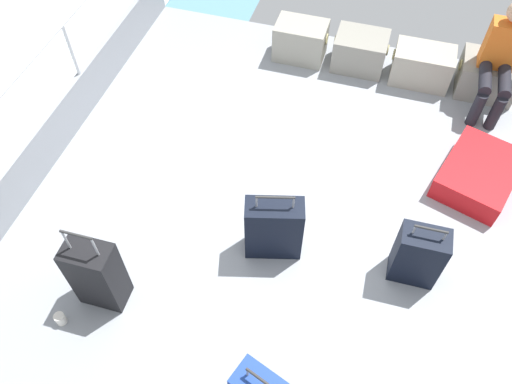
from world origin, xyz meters
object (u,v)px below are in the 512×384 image
Objects in this scene: cargo_crate_2 at (422,66)px; suitcase_0 at (418,255)px; cargo_crate_0 at (300,41)px; cargo_crate_1 at (360,51)px; suitcase_2 at (97,274)px; cargo_crate_3 at (487,76)px; paper_cup at (60,319)px; passenger_seated at (501,57)px; suitcase_4 at (274,228)px; suitcase_1 at (478,174)px.

cargo_crate_2 is 2.42m from suitcase_0.
cargo_crate_0 is 1.00× the size of cargo_crate_1.
suitcase_2 is at bearing -112.88° from cargo_crate_1.
cargo_crate_3 is (2.00, 0.01, -0.02)m from cargo_crate_0.
cargo_crate_1 is 3.99m from paper_cup.
passenger_seated is 1.63× the size of suitcase_0.
suitcase_2 is 8.91× the size of paper_cup.
suitcase_4 reaches higher than cargo_crate_0.
cargo_crate_0 is at bearing 146.56° from suitcase_1.
suitcase_2 reaches higher than cargo_crate_1.
suitcase_2 is (-0.75, -3.31, 0.13)m from cargo_crate_0.
cargo_crate_1 is at bearing 109.09° from suitcase_0.
cargo_crate_1 is 0.89× the size of suitcase_0.
cargo_crate_0 is 2.38m from suitcase_1.
passenger_seated reaches higher than suitcase_1.
cargo_crate_3 is at bearing -0.81° from cargo_crate_1.
cargo_crate_0 is 0.89× the size of suitcase_0.
cargo_crate_2 reaches higher than paper_cup.
cargo_crate_0 is at bearing 74.88° from paper_cup.
passenger_seated is at bearing -12.21° from cargo_crate_2.
suitcase_4 is (0.39, -2.53, 0.09)m from cargo_crate_0.
suitcase_2 is at bearing 52.66° from paper_cup.
cargo_crate_3 is at bearing 89.16° from suitcase_1.
suitcase_0 reaches higher than cargo_crate_0.
passenger_seated is (0.00, -0.18, 0.37)m from cargo_crate_3.
cargo_crate_2 is at bearing 57.65° from suitcase_2.
suitcase_4 is at bearing -110.71° from cargo_crate_2.
cargo_crate_0 reaches higher than cargo_crate_1.
cargo_crate_2 is 1.06× the size of cargo_crate_3.
suitcase_0 reaches higher than paper_cup.
cargo_crate_3 is 0.68× the size of suitcase_2.
suitcase_0 is at bearing -101.30° from cargo_crate_3.
suitcase_2 is 1.23× the size of suitcase_4.
paper_cup is (-0.23, -0.30, -0.29)m from suitcase_2.
suitcase_0 is at bearing -112.62° from suitcase_1.
cargo_crate_1 is 3.63m from suitcase_2.
cargo_crate_2 reaches higher than cargo_crate_1.
suitcase_0 is at bearing 4.63° from suitcase_4.
passenger_seated is 1.21× the size of suitcase_2.
suitcase_1 is (0.47, 1.13, -0.17)m from suitcase_0.
cargo_crate_0 is at bearing 178.82° from cargo_crate_2.
cargo_crate_1 is 0.91× the size of cargo_crate_2.
suitcase_4 is (-1.61, -2.53, 0.11)m from cargo_crate_3.
paper_cup is (-0.98, -3.61, -0.16)m from cargo_crate_0.
suitcase_0 is at bearing -70.91° from cargo_crate_1.
cargo_crate_1 is at bearing 67.12° from suitcase_2.
passenger_seated is at bearing 48.79° from suitcase_2.
suitcase_4 is (-1.13, -0.09, 0.02)m from suitcase_0.
cargo_crate_3 reaches higher than suitcase_1.
cargo_crate_0 is at bearing -179.76° from cargo_crate_3.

